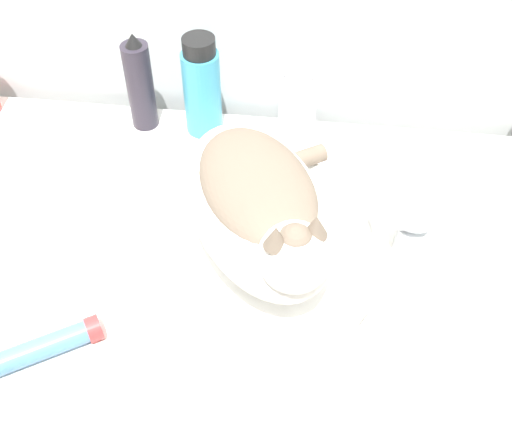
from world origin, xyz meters
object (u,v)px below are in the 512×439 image
object	(u,v)px
faucet	(409,220)
lotion_bottle_white	(298,96)
hairspray_can_black	(140,84)
cat	(260,205)
cream_tube	(36,350)
mouthwash_bottle	(202,88)

from	to	relation	value
faucet	lotion_bottle_white	bearing A→B (deg)	-66.03
lotion_bottle_white	hairspray_can_black	world-z (taller)	hairspray_can_black
faucet	lotion_bottle_white	distance (m)	0.30
cat	lotion_bottle_white	distance (m)	0.30
cat	faucet	xyz separation A→B (m)	(0.20, 0.05, -0.05)
hairspray_can_black	cream_tube	world-z (taller)	hairspray_can_black
lotion_bottle_white	cream_tube	world-z (taller)	lotion_bottle_white
hairspray_can_black	cream_tube	bearing A→B (deg)	-92.85
cat	cream_tube	world-z (taller)	cat
mouthwash_bottle	lotion_bottle_white	bearing A→B (deg)	0.00
faucet	hairspray_can_black	world-z (taller)	hairspray_can_black
cat	mouthwash_bottle	world-z (taller)	cat
cat	hairspray_can_black	distance (m)	0.38
cat	cream_tube	xyz separation A→B (m)	(-0.26, -0.18, -0.11)
cat	faucet	size ratio (longest dim) A/B	2.62
lotion_bottle_white	cat	bearing A→B (deg)	-95.35
cat	hairspray_can_black	world-z (taller)	cat
cat	faucet	world-z (taller)	cat
lotion_bottle_white	mouthwash_bottle	size ratio (longest dim) A/B	0.94
faucet	hairspray_can_black	xyz separation A→B (m)	(-0.44, 0.25, 0.01)
faucet	mouthwash_bottle	world-z (taller)	mouthwash_bottle
lotion_bottle_white	mouthwash_bottle	world-z (taller)	mouthwash_bottle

